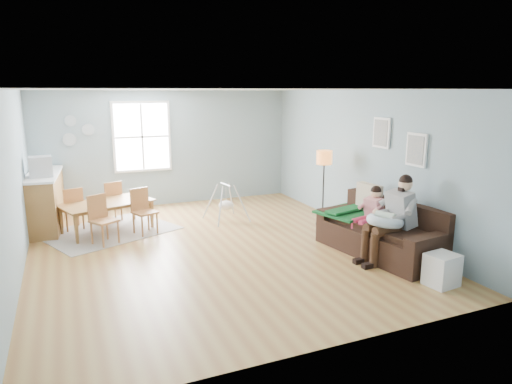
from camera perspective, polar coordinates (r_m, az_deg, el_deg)
name	(u,v)px	position (r m, az deg, el deg)	size (l,w,h in m)	color
room	(212,107)	(7.60, -5.56, 10.50)	(8.40, 9.40, 3.90)	#A06B39
window	(142,137)	(10.88, -14.07, 6.71)	(1.32, 0.08, 1.62)	white
pictures	(398,141)	(8.16, 17.34, 6.11)	(0.05, 1.34, 0.74)	white
wall_plates	(76,131)	(10.75, -21.58, 7.11)	(0.67, 0.02, 0.66)	#A6B7C7
sofa	(382,235)	(7.95, 15.52, -5.26)	(1.25, 2.31, 0.89)	black
green_throw	(349,212)	(8.32, 11.56, -2.48)	(1.00, 0.87, 0.04)	#145927
beige_pillow	(369,198)	(8.37, 13.94, -0.79)	(0.15, 0.53, 0.53)	#C0AA92
father	(392,216)	(7.53, 16.69, -2.86)	(0.98, 0.46, 1.40)	gray
nursing_pillow	(385,221)	(7.43, 15.82, -3.51)	(0.58, 0.58, 0.16)	#ABC1D6
infant	(383,215)	(7.43, 15.63, -2.84)	(0.25, 0.39, 0.14)	silver
toddler	(371,208)	(7.92, 14.19, -1.94)	(0.60, 0.38, 0.90)	silver
floor_lamp	(324,164)	(9.20, 8.51, 3.51)	(0.31, 0.31, 1.52)	black
storage_cube	(441,270)	(6.98, 22.17, -9.01)	(0.45, 0.42, 0.46)	white
rug	(109,231)	(9.38, -17.88, -4.67)	(2.31, 1.76, 0.01)	#9A948D
dining_table	(108,217)	(9.30, -18.00, -2.98)	(1.67, 0.93, 0.59)	brown
chair_sw	(101,216)	(8.57, -18.78, -2.91)	(0.55, 0.55, 0.89)	#955C33
chair_se	(143,208)	(8.97, -13.99, -1.98)	(0.51, 0.51, 0.87)	#955C33
chair_nw	(73,207)	(9.58, -21.94, -1.70)	(0.48, 0.48, 0.85)	#955C33
chair_ne	(112,199)	(9.93, -17.57, -0.86)	(0.49, 0.49, 0.86)	#955C33
counter	(46,200)	(9.98, -24.81, -0.93)	(0.74, 2.01, 1.10)	brown
monitor	(40,166)	(9.48, -25.36, 2.90)	(0.42, 0.40, 0.38)	silver
baby_swing	(226,204)	(9.58, -3.76, -1.55)	(0.86, 0.88, 0.79)	silver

